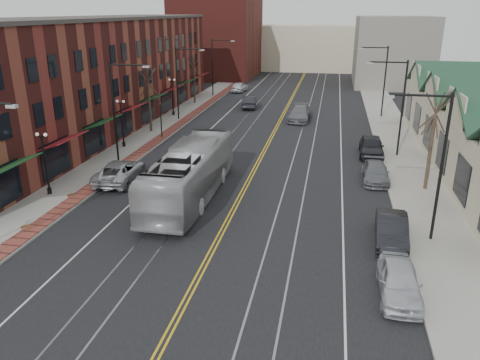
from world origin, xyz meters
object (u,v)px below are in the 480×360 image
at_px(transit_bus, 190,173).
at_px(parked_car_a, 399,281).
at_px(parked_car_d, 371,146).
at_px(parked_car_c, 375,173).
at_px(parked_suv, 120,171).
at_px(parked_car_b, 391,230).

distance_m(transit_bus, parked_car_a, 15.41).
bearing_deg(parked_car_d, parked_car_a, -89.04).
height_order(parked_car_a, parked_car_c, parked_car_a).
distance_m(parked_suv, parked_car_c, 18.87).
distance_m(parked_suv, parked_car_d, 21.28).
xyz_separation_m(parked_car_a, parked_car_b, (0.18, 5.15, 0.02)).
height_order(parked_suv, parked_car_a, parked_suv).
xyz_separation_m(transit_bus, parked_car_c, (12.39, 5.93, -1.13)).
height_order(transit_bus, parked_car_d, transit_bus).
xyz_separation_m(transit_bus, parked_car_b, (12.50, -4.05, -1.02)).
bearing_deg(parked_car_c, parked_car_b, -89.31).
bearing_deg(transit_bus, parked_car_c, -154.22).
relative_size(parked_car_b, parked_car_d, 0.93).
distance_m(transit_bus, parked_car_d, 17.71).
bearing_deg(parked_car_a, parked_car_d, 89.94).
distance_m(parked_car_b, parked_car_d, 16.56).
height_order(transit_bus, parked_car_c, transit_bus).
bearing_deg(parked_car_c, transit_bus, -154.35).
relative_size(transit_bus, parked_car_d, 2.57).
distance_m(transit_bus, parked_suv, 6.55).
bearing_deg(transit_bus, parked_car_b, 162.24).
relative_size(parked_car_a, parked_car_d, 0.87).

